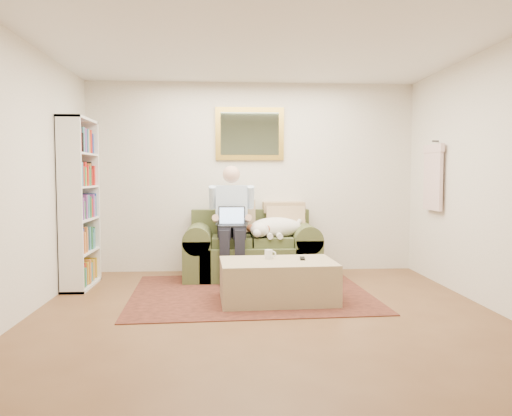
{
  "coord_description": "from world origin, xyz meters",
  "views": [
    {
      "loc": [
        -0.39,
        -4.41,
        1.33
      ],
      "look_at": [
        -0.02,
        1.38,
        0.95
      ],
      "focal_mm": 35.0,
      "sensor_mm": 36.0,
      "label": 1
    }
  ],
  "objects": [
    {
      "name": "rug",
      "position": [
        -0.09,
        1.12,
        0.01
      ],
      "size": [
        2.73,
        2.23,
        0.01
      ],
      "primitive_type": "cube",
      "rotation": [
        0.0,
        0.0,
        0.04
      ],
      "color": "black",
      "rests_on": "room_shell"
    },
    {
      "name": "sofa",
      "position": [
        -0.03,
        2.03,
        0.3
      ],
      "size": [
        1.73,
        0.88,
        1.04
      ],
      "color": "#434A27",
      "rests_on": "room_shell"
    },
    {
      "name": "bookshelf",
      "position": [
        -2.1,
        1.6,
        1.0
      ],
      "size": [
        0.28,
        0.8,
        2.0
      ],
      "primitive_type": null,
      "color": "white",
      "rests_on": "room_shell"
    },
    {
      "name": "hanging_shirt",
      "position": [
        2.19,
        1.6,
        1.35
      ],
      "size": [
        0.06,
        0.52,
        0.9
      ],
      "primitive_type": null,
      "color": "beige",
      "rests_on": "room_shell"
    },
    {
      "name": "ottoman",
      "position": [
        0.17,
        0.76,
        0.22
      ],
      "size": [
        1.22,
        0.81,
        0.43
      ],
      "primitive_type": "cube",
      "rotation": [
        0.0,
        0.0,
        0.05
      ],
      "color": "#C4B582",
      "rests_on": "room_shell"
    },
    {
      "name": "room_shell",
      "position": [
        0.0,
        0.35,
        1.3
      ],
      "size": [
        4.51,
        5.0,
        2.61
      ],
      "color": "brown",
      "rests_on": "ground"
    },
    {
      "name": "seated_man",
      "position": [
        -0.29,
        1.87,
        0.73
      ],
      "size": [
        0.57,
        0.81,
        1.45
      ],
      "primitive_type": null,
      "color": "#8CB1D8",
      "rests_on": "sofa"
    },
    {
      "name": "coffee_mug",
      "position": [
        0.09,
        0.88,
        0.48
      ],
      "size": [
        0.08,
        0.08,
        0.1
      ],
      "primitive_type": "cylinder",
      "color": "white",
      "rests_on": "ottoman"
    },
    {
      "name": "wall_mirror",
      "position": [
        -0.03,
        2.47,
        1.9
      ],
      "size": [
        0.94,
        0.04,
        0.72
      ],
      "color": "gold",
      "rests_on": "room_shell"
    },
    {
      "name": "sleeping_dog",
      "position": [
        0.28,
        1.94,
        0.66
      ],
      "size": [
        0.71,
        0.45,
        0.26
      ],
      "primitive_type": null,
      "color": "white",
      "rests_on": "sofa"
    },
    {
      "name": "tv_remote",
      "position": [
        0.45,
        0.83,
        0.44
      ],
      "size": [
        0.07,
        0.15,
        0.02
      ],
      "primitive_type": "cube",
      "rotation": [
        0.0,
        0.0,
        -0.1
      ],
      "color": "black",
      "rests_on": "ottoman"
    },
    {
      "name": "laptop",
      "position": [
        -0.29,
        1.8,
        0.76
      ],
      "size": [
        0.34,
        0.27,
        0.24
      ],
      "color": "black",
      "rests_on": "seated_man"
    }
  ]
}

